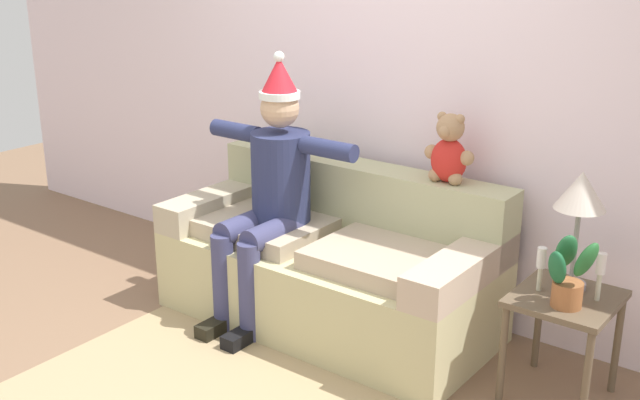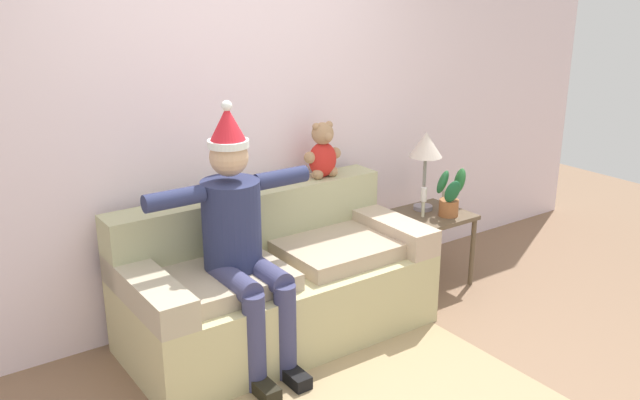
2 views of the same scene
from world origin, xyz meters
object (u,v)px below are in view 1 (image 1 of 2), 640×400
object	(u,v)px
couch	(333,264)
teddy_bear	(449,151)
side_table	(564,313)
table_lamp	(581,197)
candle_tall	(541,263)
candle_short	(600,270)
potted_plant	(569,274)
person_seated	(270,188)

from	to	relation	value
couch	teddy_bear	xyz separation A→B (m)	(0.57, 0.27, 0.70)
side_table	table_lamp	bearing A→B (deg)	99.78
couch	candle_tall	size ratio (longest dim) A/B	8.77
candle_tall	candle_short	world-z (taller)	candle_short
side_table	candle_short	world-z (taller)	candle_short
teddy_bear	candle_short	world-z (taller)	teddy_bear
potted_plant	candle_short	size ratio (longest dim) A/B	1.53
table_lamp	couch	bearing A→B (deg)	-175.97
couch	person_seated	size ratio (longest dim) A/B	1.23
couch	candle_tall	bearing A→B (deg)	-1.08
person_seated	teddy_bear	distance (m)	1.02
side_table	table_lamp	world-z (taller)	table_lamp
couch	table_lamp	size ratio (longest dim) A/B	3.28
side_table	potted_plant	xyz separation A→B (m)	(0.04, -0.12, 0.25)
candle_tall	couch	bearing A→B (deg)	178.92
person_seated	candle_short	size ratio (longest dim) A/B	6.62
candle_short	couch	bearing A→B (deg)	-178.59
side_table	person_seated	bearing A→B (deg)	-174.49
candle_tall	candle_short	size ratio (longest dim) A/B	0.93
table_lamp	candle_tall	xyz separation A→B (m)	(-0.11, -0.12, -0.32)
person_seated	teddy_bear	xyz separation A→B (m)	(0.89, 0.44, 0.26)
couch	table_lamp	bearing A→B (deg)	4.03
couch	person_seated	bearing A→B (deg)	-152.64
couch	person_seated	world-z (taller)	person_seated
teddy_bear	potted_plant	bearing A→B (deg)	-25.12
person_seated	teddy_bear	world-z (taller)	person_seated
person_seated	side_table	bearing A→B (deg)	5.51
teddy_bear	side_table	xyz separation A→B (m)	(0.80, -0.28, -0.60)
potted_plant	candle_tall	xyz separation A→B (m)	(-0.17, 0.10, -0.02)
person_seated	potted_plant	xyz separation A→B (m)	(1.72, 0.05, -0.09)
person_seated	candle_short	world-z (taller)	person_seated
teddy_bear	candle_tall	world-z (taller)	teddy_bear
potted_plant	candle_short	xyz separation A→B (m)	(0.09, 0.16, -0.01)
potted_plant	side_table	bearing A→B (deg)	107.87
couch	candle_short	distance (m)	1.53
couch	person_seated	distance (m)	0.57
person_seated	table_lamp	size ratio (longest dim) A/B	2.66
couch	teddy_bear	world-z (taller)	teddy_bear
teddy_bear	potted_plant	world-z (taller)	teddy_bear
potted_plant	candle_short	world-z (taller)	potted_plant
person_seated	side_table	world-z (taller)	person_seated
table_lamp	candle_tall	bearing A→B (deg)	-133.49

